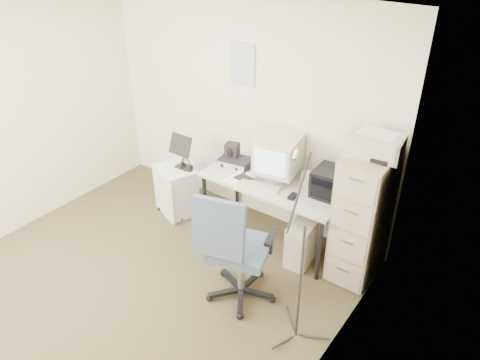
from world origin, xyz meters
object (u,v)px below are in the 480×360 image
Objects in this scene: side_cart at (176,190)px; office_chair at (241,247)px; filing_cabinet at (362,217)px; desk at (274,210)px.

office_chair is at bearing -3.42° from side_cart.
office_chair is (-0.72, -0.94, -0.08)m from filing_cabinet.
desk is (-0.95, -0.03, -0.29)m from filing_cabinet.
filing_cabinet is 1.19m from office_chair.
office_chair is at bearing -76.00° from desk.
office_chair is (0.23, -0.91, 0.20)m from desk.
office_chair reaches higher than desk.
desk reaches higher than side_cart.
side_cart is at bearing -170.39° from desk.
office_chair is 1.97× the size of side_cart.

